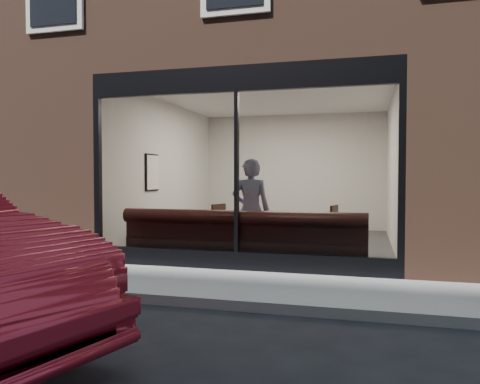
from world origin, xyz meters
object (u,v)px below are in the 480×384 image
(banquette, at_px, (243,252))
(cafe_table_left, at_px, (170,214))
(cafe_table_right, at_px, (317,218))
(person, at_px, (251,211))
(cafe_chair_left, at_px, (211,240))
(cafe_chair_right, at_px, (324,243))

(banquette, distance_m, cafe_table_left, 2.17)
(cafe_table_left, xyz_separation_m, cafe_table_right, (2.92, -0.10, 0.00))
(person, distance_m, cafe_table_right, 1.28)
(banquette, distance_m, cafe_chair_left, 1.51)
(cafe_table_left, height_order, cafe_chair_left, cafe_table_left)
(cafe_table_left, bearing_deg, cafe_table_right, -2.00)
(person, height_order, cafe_table_right, person)
(cafe_table_right, relative_size, cafe_chair_left, 1.39)
(person, distance_m, cafe_chair_right, 1.67)
(cafe_table_left, distance_m, cafe_chair_left, 0.98)
(banquette, height_order, cafe_chair_right, banquette)
(cafe_chair_left, bearing_deg, cafe_table_right, -164.49)
(banquette, xyz_separation_m, cafe_table_left, (-1.80, 1.11, 0.52))
(cafe_table_left, relative_size, cafe_table_right, 1.15)
(cafe_chair_right, bearing_deg, cafe_table_left, 16.35)
(banquette, height_order, person, person)
(cafe_table_left, bearing_deg, cafe_chair_left, 4.30)
(banquette, distance_m, cafe_table_right, 1.59)
(cafe_chair_left, bearing_deg, banquette, 149.30)
(banquette, distance_m, person, 0.74)
(banquette, bearing_deg, cafe_table_right, 41.92)
(cafe_chair_left, bearing_deg, cafe_chair_right, -155.88)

